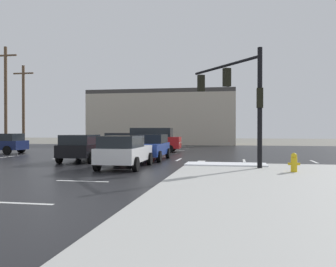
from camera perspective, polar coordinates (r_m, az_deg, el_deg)
name	(u,v)px	position (r m, az deg, el deg)	size (l,w,h in m)	color
ground_plane	(148,160)	(23.03, -3.24, -4.12)	(120.00, 120.00, 0.00)	slate
road_asphalt	(148,159)	(23.03, -3.24, -4.10)	(44.00, 44.00, 0.02)	black
snow_strip_curbside	(226,164)	(18.38, 9.09, -4.78)	(4.00, 1.60, 0.06)	white
lane_markings	(162,161)	(21.42, -0.98, -4.41)	(36.15, 36.15, 0.01)	silver
traffic_signal_mast	(238,90)	(18.47, 10.90, 6.78)	(3.60, 4.88, 5.51)	black
fire_hydrant	(294,162)	(15.91, 19.23, -4.31)	(0.48, 0.26, 0.79)	gold
strip_building_background	(164,118)	(48.33, -0.63, 2.47)	(18.83, 8.00, 6.98)	#BCB29E
sedan_black	(83,147)	(22.01, -13.25, -2.13)	(2.32, 4.65, 1.58)	black
sedan_blue	(150,146)	(22.60, -2.83, -2.04)	(2.09, 4.57, 1.58)	navy
sedan_white	(124,151)	(17.77, -6.89, -2.75)	(2.13, 4.58, 1.58)	white
sedan_tan	(115,141)	(33.99, -8.41, -1.17)	(4.66, 2.36, 1.58)	tan
suv_red	(152,139)	(30.41, -2.57, -0.93)	(4.90, 2.33, 2.03)	#B21919
utility_pole_far	(6,96)	(36.64, -24.20, 5.37)	(2.20, 0.28, 9.53)	brown
utility_pole_distant	(23,105)	(39.90, -21.82, 4.20)	(2.20, 0.28, 8.47)	brown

